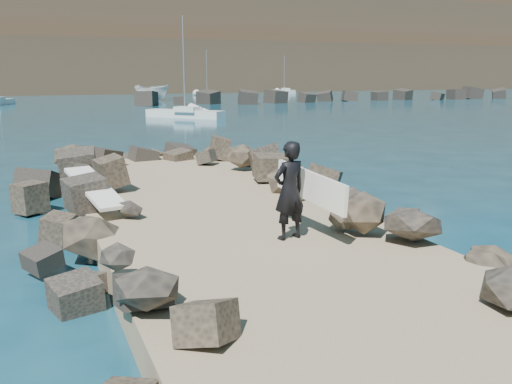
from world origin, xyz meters
The scene contains 12 objects.
ground centered at (0.00, 0.00, 0.00)m, with size 800.00×800.00×0.00m, color #0F384C.
jetty centered at (0.00, -2.00, 0.30)m, with size 6.00×26.00×0.60m, color #8C7759.
riprap_left centered at (-2.90, -1.50, 0.50)m, with size 2.60×22.00×1.00m, color black.
riprap_right centered at (2.90, -1.50, 0.50)m, with size 2.60×22.00×1.00m, color black.
breakwater_secondary centered at (35.00, 55.00, 0.60)m, with size 52.00×4.00×1.20m, color black.
headland centered at (10.00, 160.00, 16.00)m, with size 360.00×140.00×32.00m, color #2D4919.
surfboard_resting centered at (-2.73, 2.43, 1.04)m, with size 0.65×2.59×0.09m, color white.
boat_imported centered at (12.36, 67.47, 1.10)m, with size 2.14×5.69×2.20m, color silver.
surfer_with_board centered at (0.59, -1.42, 1.57)m, with size 1.01×2.39×1.93m.
sailboat_f centered at (40.09, 84.28, 0.35)m, with size 2.08×5.70×6.88m.
sailboat_c centered at (8.58, 36.25, 0.35)m, with size 5.89×6.29×8.53m.
sailboat_d centered at (23.69, 78.62, 0.35)m, with size 3.23×6.20×7.45m.
Camera 1 is at (-4.14, -11.21, 3.83)m, focal length 40.00 mm.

